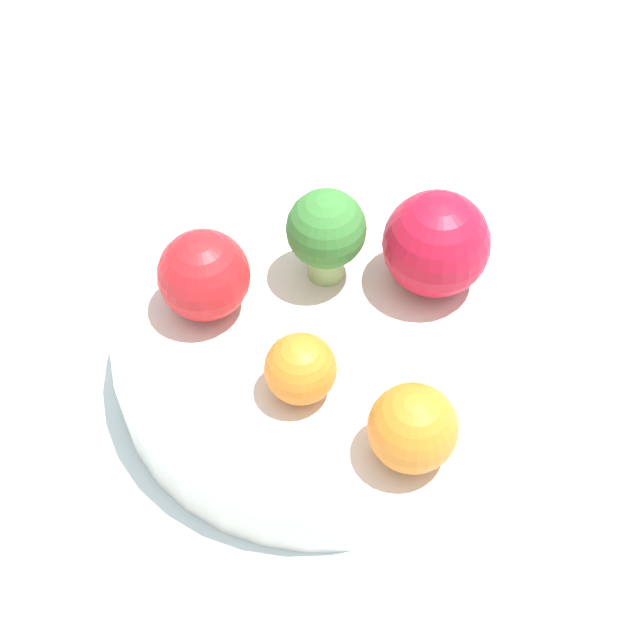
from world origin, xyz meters
TOP-DOWN VIEW (x-y plane):
  - ground_plane at (0.00, 0.00)m, footprint 6.00×6.00m
  - table_surface at (0.00, 0.00)m, footprint 1.20×1.20m
  - bowl at (0.00, 0.00)m, footprint 0.23×0.23m
  - broccoli at (0.03, -0.02)m, footprint 0.04×0.04m
  - apple_red at (0.00, -0.07)m, footprint 0.06×0.06m
  - apple_green at (0.05, 0.04)m, footprint 0.05×0.05m
  - orange_front at (-0.09, -0.00)m, footprint 0.04×0.04m
  - orange_back at (-0.03, 0.03)m, footprint 0.04×0.04m

SIDE VIEW (x-z plane):
  - ground_plane at x=0.00m, z-range 0.00..0.00m
  - table_surface at x=0.00m, z-range 0.00..0.02m
  - bowl at x=0.00m, z-range 0.02..0.05m
  - orange_back at x=-0.03m, z-range 0.05..0.09m
  - orange_front at x=-0.09m, z-range 0.05..0.10m
  - apple_green at x=0.05m, z-range 0.05..0.10m
  - apple_red at x=0.00m, z-range 0.05..0.11m
  - broccoli at x=0.03m, z-range 0.06..0.12m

